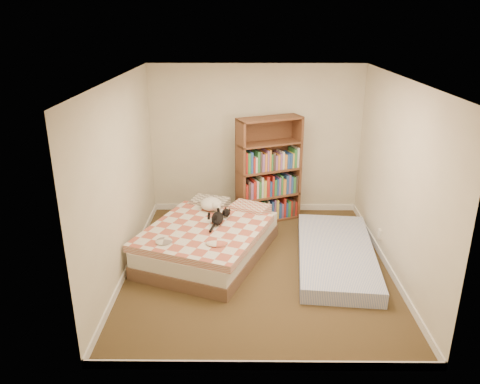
{
  "coord_description": "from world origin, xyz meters",
  "views": [
    {
      "loc": [
        -0.2,
        -5.6,
        3.19
      ],
      "look_at": [
        -0.25,
        0.3,
        0.97
      ],
      "focal_mm": 35.0,
      "sensor_mm": 36.0,
      "label": 1
    }
  ],
  "objects_px": {
    "bed": "(209,239)",
    "black_cat": "(218,217)",
    "floor_mattress": "(336,254)",
    "bookshelf": "(268,184)",
    "white_dog": "(212,204)"
  },
  "relations": [
    {
      "from": "bookshelf",
      "to": "floor_mattress",
      "type": "xyz_separation_m",
      "value": [
        0.88,
        -1.45,
        -0.51
      ]
    },
    {
      "from": "bed",
      "to": "black_cat",
      "type": "bearing_deg",
      "value": 51.65
    },
    {
      "from": "floor_mattress",
      "to": "white_dog",
      "type": "distance_m",
      "value": 1.94
    },
    {
      "from": "bed",
      "to": "floor_mattress",
      "type": "bearing_deg",
      "value": 15.63
    },
    {
      "from": "black_cat",
      "to": "white_dog",
      "type": "xyz_separation_m",
      "value": [
        -0.11,
        0.43,
        0.02
      ]
    },
    {
      "from": "bed",
      "to": "bookshelf",
      "type": "bearing_deg",
      "value": 76.46
    },
    {
      "from": "bed",
      "to": "black_cat",
      "type": "distance_m",
      "value": 0.33
    },
    {
      "from": "floor_mattress",
      "to": "bookshelf",
      "type": "bearing_deg",
      "value": 126.89
    },
    {
      "from": "bed",
      "to": "black_cat",
      "type": "relative_size",
      "value": 3.69
    },
    {
      "from": "floor_mattress",
      "to": "black_cat",
      "type": "xyz_separation_m",
      "value": [
        -1.64,
        0.24,
        0.45
      ]
    },
    {
      "from": "bookshelf",
      "to": "floor_mattress",
      "type": "relative_size",
      "value": 0.77
    },
    {
      "from": "bed",
      "to": "floor_mattress",
      "type": "xyz_separation_m",
      "value": [
        1.77,
        -0.17,
        -0.14
      ]
    },
    {
      "from": "bed",
      "to": "white_dog",
      "type": "xyz_separation_m",
      "value": [
        0.01,
        0.5,
        0.33
      ]
    },
    {
      "from": "floor_mattress",
      "to": "white_dog",
      "type": "bearing_deg",
      "value": 164.78
    },
    {
      "from": "bookshelf",
      "to": "white_dog",
      "type": "bearing_deg",
      "value": -161.58
    }
  ]
}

